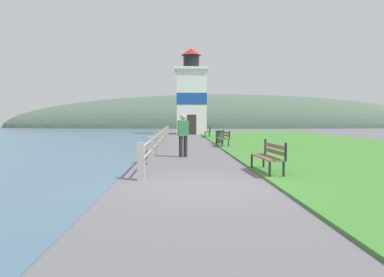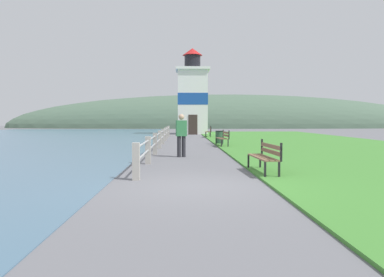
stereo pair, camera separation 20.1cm
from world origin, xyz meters
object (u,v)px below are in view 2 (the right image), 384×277
Objects in this scene: lighthouse at (192,97)px; person_strolling at (181,134)px; park_bench_far at (209,131)px; park_bench_midway at (223,137)px; trash_bin at (220,137)px; park_bench_near at (266,155)px.

lighthouse is 5.05× the size of person_strolling.
lighthouse is at bearing -13.49° from person_strolling.
park_bench_far is 16.88m from person_strolling.
person_strolling reaches higher than park_bench_midway.
trash_bin is (2.36, 7.73, -0.53)m from person_strolling.
lighthouse reaches higher than park_bench_far.
person_strolling is at bearing 84.59° from park_bench_far.
lighthouse is 10.58× the size of trash_bin.
park_bench_far is 7.90m from lighthouse.
person_strolling is at bearing -92.77° from lighthouse.
park_bench_far is at bearing -80.21° from lighthouse.
park_bench_midway is 0.19× the size of lighthouse.
person_strolling is 2.09× the size of trash_bin.
person_strolling is (-2.37, -5.72, 0.42)m from park_bench_midway.
park_bench_near is 0.22× the size of lighthouse.
park_bench_near is at bearing 92.72° from park_bench_far.
park_bench_near is 5.37m from person_strolling.
lighthouse is (-1.22, 18.06, 3.31)m from park_bench_midway.
park_bench_far is 0.20× the size of lighthouse.
lighthouse is (-1.25, 28.57, 3.31)m from park_bench_near.
park_bench_near is 1.18× the size of park_bench_midway.
trash_bin is (1.21, -16.05, -3.42)m from lighthouse.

